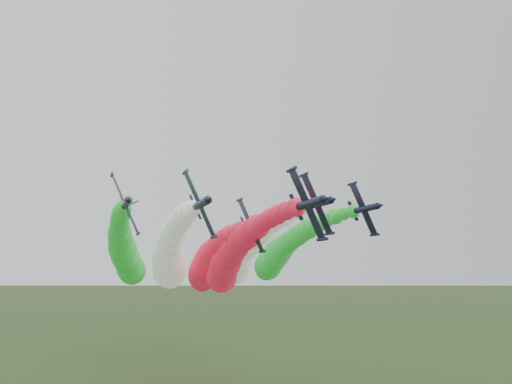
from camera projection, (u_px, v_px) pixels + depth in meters
jet_lead at (229, 261)px, 118.08m from camera, size 14.78×84.25×19.96m
jet_inner_left at (170, 259)px, 123.23m from camera, size 14.53×84.00×19.71m
jet_inner_right at (242, 256)px, 131.09m from camera, size 14.70×84.17×19.88m
jet_outer_left at (126, 256)px, 130.04m from camera, size 14.68×84.15×19.86m
jet_outer_right at (278, 255)px, 143.16m from camera, size 14.32×83.79×19.50m
jet_trail at (206, 267)px, 143.18m from camera, size 14.74×84.21×19.92m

